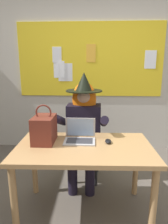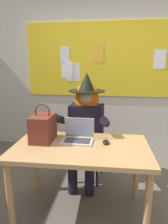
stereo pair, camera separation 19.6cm
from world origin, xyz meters
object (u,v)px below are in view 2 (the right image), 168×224
at_px(chair_at_desk, 88,139).
at_px(computer_mouse, 106,142).
at_px(person_costumed, 86,121).
at_px(laptop, 78,136).
at_px(handbag, 43,128).
at_px(desk_main, 81,155).

relative_size(chair_at_desk, computer_mouse, 8.81).
height_order(person_costumed, laptop, person_costumed).
height_order(person_costumed, handbag, person_costumed).
bearing_deg(desk_main, computer_mouse, 20.42).
bearing_deg(laptop, desk_main, -69.91).
xyz_separation_m(laptop, handbag, (-0.35, -0.05, 0.08)).
relative_size(laptop, computer_mouse, 2.95).
xyz_separation_m(desk_main, handbag, (-0.39, 0.08, 0.23)).
distance_m(person_costumed, laptop, 0.48).
relative_size(desk_main, laptop, 4.23).
bearing_deg(chair_at_desk, laptop, 2.01).
distance_m(desk_main, chair_at_desk, 0.75).
xyz_separation_m(desk_main, person_costumed, (-0.04, 0.61, 0.16)).
distance_m(person_costumed, handbag, 0.64).
bearing_deg(chair_at_desk, desk_main, 6.16).
distance_m(desk_main, laptop, 0.20).
xyz_separation_m(computer_mouse, handbag, (-0.63, -0.00, 0.12)).
bearing_deg(laptop, computer_mouse, -9.87).
relative_size(computer_mouse, handbag, 0.28).
relative_size(desk_main, computer_mouse, 12.47).
distance_m(laptop, computer_mouse, 0.29).
distance_m(chair_at_desk, laptop, 0.65).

